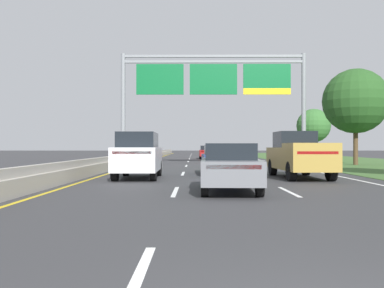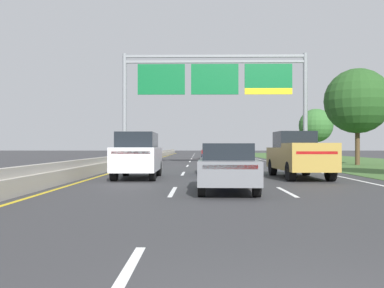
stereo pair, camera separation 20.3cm
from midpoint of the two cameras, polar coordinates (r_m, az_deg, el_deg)
ground_plane at (r=38.09m, az=2.58°, el=-2.55°), size 220.00×220.00×0.00m
lane_striping at (r=37.63m, az=2.60°, el=-2.57°), size 11.96×106.00×0.01m
grass_verge_right at (r=40.95m, az=22.51°, el=-2.36°), size 14.00×110.00×0.02m
median_barrier_concrete at (r=38.46m, az=-7.31°, el=-2.00°), size 0.60×110.00×0.85m
overhead_sign_gantry at (r=34.12m, az=3.30°, el=8.08°), size 15.06×0.42×9.06m
pickup_truck_gold at (r=20.09m, az=14.68°, el=-1.47°), size 2.15×5.45×2.20m
car_darkgreen_right_lane_sedan at (r=44.63m, az=6.87°, el=-1.17°), size 1.91×4.44×1.57m
car_white_left_lane_suv at (r=19.35m, az=-7.11°, el=-1.45°), size 1.98×4.73×2.11m
car_blue_centre_lane_sedan at (r=21.89m, az=4.12°, el=-2.05°), size 1.90×4.43×1.57m
car_red_centre_lane_sedan at (r=49.15m, az=2.49°, el=-1.10°), size 1.87×4.42×1.57m
car_grey_centre_lane_sedan at (r=13.69m, az=5.26°, el=-3.09°), size 1.95×4.45×1.57m
roadside_tree_mid at (r=35.47m, az=21.87°, el=5.48°), size 5.12×5.12×7.62m
roadside_tree_far at (r=48.42m, az=16.73°, el=2.42°), size 3.75×3.75×5.68m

